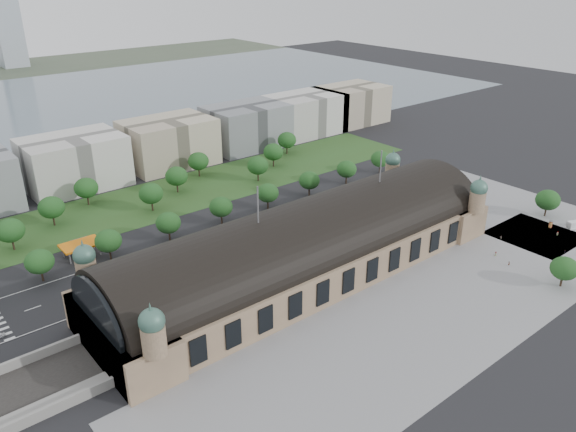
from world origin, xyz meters
TOP-DOWN VIEW (x-y plane):
  - ground at (0.00, 0.00)m, footprint 900.00×900.00m
  - station at (0.00, 0.00)m, footprint 150.00×48.40m
  - plaza_south at (10.00, -44.00)m, footprint 190.00×48.00m
  - plaza_east at (103.00, 0.00)m, footprint 56.00×100.00m
  - road_slab at (-20.00, 38.00)m, footprint 260.00×26.00m
  - grass_belt at (-15.00, 93.00)m, footprint 300.00×45.00m
  - petrol_station at (-53.91, 65.28)m, footprint 14.00×13.00m
  - lake at (0.00, 298.00)m, footprint 700.00×320.00m
  - far_tower_right at (45.00, 508.00)m, footprint 24.00×24.00m
  - office_3 at (-30.00, 133.00)m, footprint 45.00×32.00m
  - office_4 at (20.00, 133.00)m, footprint 45.00×32.00m
  - office_5 at (70.00, 133.00)m, footprint 45.00×32.00m
  - office_6 at (115.00, 133.00)m, footprint 45.00×32.00m
  - office_7 at (155.00, 133.00)m, footprint 45.00×32.00m
  - tree_row_2 at (-72.00, 53.00)m, footprint 9.60×9.60m
  - tree_row_3 at (-48.00, 53.00)m, footprint 9.60×9.60m
  - tree_row_4 at (-24.00, 53.00)m, footprint 9.60×9.60m
  - tree_row_5 at (0.00, 53.00)m, footprint 9.60×9.60m
  - tree_row_6 at (24.00, 53.00)m, footprint 9.60×9.60m
  - tree_row_7 at (48.00, 53.00)m, footprint 9.60×9.60m
  - tree_row_8 at (72.00, 53.00)m, footprint 9.60×9.60m
  - tree_row_9 at (96.00, 53.00)m, footprint 9.60×9.60m
  - tree_belt_3 at (-73.00, 83.00)m, footprint 10.40×10.40m
  - tree_belt_4 at (-54.00, 95.00)m, footprint 10.40×10.40m
  - tree_belt_5 at (-35.00, 107.00)m, footprint 10.40×10.40m
  - tree_belt_6 at (-16.00, 83.00)m, footprint 10.40×10.40m
  - tree_belt_7 at (3.00, 95.00)m, footprint 10.40×10.40m
  - tree_belt_8 at (22.00, 107.00)m, footprint 10.40×10.40m
  - tree_belt_9 at (41.00, 83.00)m, footprint 10.40×10.40m
  - tree_belt_10 at (60.00, 95.00)m, footprint 10.40×10.40m
  - tree_belt_11 at (79.00, 107.00)m, footprint 10.40×10.40m
  - tree_plaza_ne at (110.00, -28.00)m, footprint 10.00×10.00m
  - tree_plaza_s at (60.00, -60.00)m, footprint 9.00×9.00m
  - traffic_car_2 at (-47.52, 29.66)m, footprint 6.03×3.26m
  - traffic_car_3 at (-19.85, 45.28)m, footprint 4.47×1.91m
  - traffic_car_4 at (1.10, 30.49)m, footprint 4.52×2.29m
  - traffic_car_5 at (27.45, 39.38)m, footprint 5.05×2.02m
  - traffic_car_6 at (71.39, 33.92)m, footprint 5.04×2.75m
  - parked_car_0 at (-64.89, 25.00)m, footprint 4.08×3.56m
  - parked_car_1 at (-63.69, 21.04)m, footprint 5.20×3.97m
  - parked_car_2 at (-44.81, 24.60)m, footprint 4.96×3.85m
  - parked_car_3 at (-66.90, 25.00)m, footprint 3.95×3.47m
  - parked_car_4 at (-25.78, 25.00)m, footprint 4.16×3.16m
  - parked_car_5 at (-44.20, 21.00)m, footprint 6.51×5.36m
  - parked_car_6 at (-18.00, 23.67)m, footprint 5.67×3.94m
  - bus_west at (5.91, 27.00)m, footprint 13.44×3.49m
  - bus_mid at (2.62, 27.00)m, footprint 13.48×3.29m
  - bus_east at (24.93, 27.00)m, footprint 13.43×3.29m
  - van_east at (108.21, -41.41)m, footprint 7.21×5.06m
  - advertising_column at (100.98, -35.08)m, footprint 1.56×1.56m
  - pedestrian_0 at (62.16, -34.52)m, footprint 0.96×0.66m
  - pedestrian_1 at (59.34, -41.52)m, footprint 0.57×0.71m
  - pedestrian_2 at (75.88, -28.21)m, footprint 0.77×0.94m
  - pedestrian_4 at (83.62, -49.59)m, footprint 1.12×0.86m
  - pedestrian_5 at (96.27, -40.46)m, footprint 0.85×0.93m

SIDE VIEW (x-z plane):
  - ground at x=0.00m, z-range 0.00..0.00m
  - plaza_south at x=10.00m, z-range -0.06..0.06m
  - plaza_east at x=103.00m, z-range -0.06..0.06m
  - road_slab at x=-20.00m, z-range -0.05..0.05m
  - grass_belt at x=-15.00m, z-range -0.05..0.05m
  - lake at x=0.00m, z-range -0.04..0.04m
  - traffic_car_3 at x=-19.85m, z-range 0.00..1.28m
  - parked_car_3 at x=-66.90m, z-range 0.00..1.29m
  - parked_car_1 at x=-63.69m, z-range 0.00..1.31m
  - parked_car_4 at x=-25.78m, z-range 0.00..1.32m
  - parked_car_0 at x=-64.89m, z-range 0.00..1.33m
  - traffic_car_6 at x=71.39m, z-range 0.00..1.34m
  - parked_car_2 at x=-44.81m, z-range 0.00..1.34m
  - traffic_car_4 at x=1.10m, z-range 0.00..1.47m
  - parked_car_6 at x=-18.00m, z-range 0.00..1.52m
  - pedestrian_4 at x=83.62m, z-range 0.00..1.60m
  - traffic_car_2 at x=-47.52m, z-range 0.00..1.61m
  - traffic_car_5 at x=27.45m, z-range 0.00..1.63m
  - parked_car_5 at x=-44.20m, z-range 0.00..1.65m
  - pedestrian_5 at x=96.27m, z-range 0.00..1.67m
  - pedestrian_2 at x=75.88m, z-range 0.00..1.68m
  - pedestrian_1 at x=59.34m, z-range 0.00..1.69m
  - pedestrian_0 at x=62.16m, z-range 0.00..1.80m
  - van_east at x=108.21m, z-range -0.06..2.84m
  - advertising_column at x=100.98m, z-range 0.06..3.02m
  - bus_west at x=5.91m, z-range 0.00..3.72m
  - bus_east at x=24.93m, z-range 0.00..3.73m
  - bus_mid at x=2.62m, z-range 0.00..3.74m
  - petrol_station at x=-53.91m, z-range 0.42..5.47m
  - tree_plaza_s at x=60.00m, z-range 1.48..12.13m
  - tree_row_2 at x=-72.00m, z-range 1.67..13.19m
  - tree_row_3 at x=-48.00m, z-range 1.67..13.19m
  - tree_row_4 at x=-24.00m, z-range 1.67..13.19m
  - tree_row_5 at x=0.00m, z-range 1.67..13.19m
  - tree_row_6 at x=24.00m, z-range 1.67..13.19m
  - tree_row_7 at x=48.00m, z-range 1.67..13.19m
  - tree_row_8 at x=72.00m, z-range 1.67..13.19m
  - tree_row_9 at x=96.00m, z-range 1.67..13.19m
  - tree_plaza_ne at x=110.00m, z-range 1.58..13.27m
  - tree_belt_3 at x=-73.00m, z-range 1.81..14.29m
  - tree_belt_4 at x=-54.00m, z-range 1.81..14.29m
  - tree_belt_5 at x=-35.00m, z-range 1.81..14.29m
  - tree_belt_6 at x=-16.00m, z-range 1.81..14.29m
  - tree_belt_7 at x=3.00m, z-range 1.81..14.29m
  - tree_belt_8 at x=22.00m, z-range 1.81..14.29m
  - tree_belt_9 at x=41.00m, z-range 1.81..14.29m
  - tree_belt_10 at x=60.00m, z-range 1.81..14.29m
  - tree_belt_11 at x=79.00m, z-range 1.81..14.29m
  - station at x=0.00m, z-range -11.87..32.43m
  - office_3 at x=-30.00m, z-range 0.00..24.00m
  - office_4 at x=20.00m, z-range 0.00..24.00m
  - office_5 at x=70.00m, z-range 0.00..24.00m
  - office_6 at x=115.00m, z-range 0.00..24.00m
  - office_7 at x=155.00m, z-range 0.00..24.00m
  - far_tower_right at x=45.00m, z-range 0.00..75.00m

